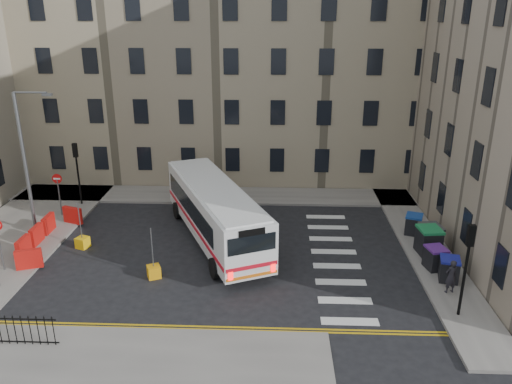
# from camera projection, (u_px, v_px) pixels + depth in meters

# --- Properties ---
(ground) EXTENTS (120.00, 120.00, 0.00)m
(ground) POSITION_uv_depth(u_px,v_px,m) (259.00, 254.00, 26.55)
(ground) COLOR black
(ground) RESTS_ON ground
(pavement_north) EXTENTS (36.00, 3.20, 0.15)m
(pavement_north) POSITION_uv_depth(u_px,v_px,m) (178.00, 195.00, 34.83)
(pavement_north) COLOR slate
(pavement_north) RESTS_ON ground
(pavement_east) EXTENTS (2.40, 26.00, 0.15)m
(pavement_east) POSITION_uv_depth(u_px,v_px,m) (411.00, 225.00, 29.93)
(pavement_east) COLOR slate
(pavement_east) RESTS_ON ground
(pavement_west) EXTENTS (6.00, 22.00, 0.15)m
(pavement_west) POSITION_uv_depth(u_px,v_px,m) (11.00, 240.00, 28.00)
(pavement_west) COLOR slate
(pavement_west) RESTS_ON ground
(pavement_sw) EXTENTS (20.00, 6.00, 0.15)m
(pavement_sw) POSITION_uv_depth(u_px,v_px,m) (49.00, 379.00, 17.40)
(pavement_sw) COLOR slate
(pavement_sw) RESTS_ON ground
(terrace_north) EXTENTS (38.30, 10.80, 17.20)m
(terrace_north) POSITION_uv_depth(u_px,v_px,m) (176.00, 60.00, 38.41)
(terrace_north) COLOR gray
(terrace_north) RESTS_ON ground
(traffic_light_east) EXTENTS (0.28, 0.22, 4.10)m
(traffic_light_east) POSITION_uv_depth(u_px,v_px,m) (467.00, 256.00, 20.07)
(traffic_light_east) COLOR black
(traffic_light_east) RESTS_ON pavement_east
(traffic_light_nw) EXTENTS (0.28, 0.22, 4.10)m
(traffic_light_nw) POSITION_uv_depth(u_px,v_px,m) (77.00, 164.00, 32.13)
(traffic_light_nw) COLOR black
(traffic_light_nw) RESTS_ON pavement_west
(streetlamp) EXTENTS (0.50, 0.22, 8.14)m
(streetlamp) POSITION_uv_depth(u_px,v_px,m) (25.00, 162.00, 27.44)
(streetlamp) COLOR #595B5E
(streetlamp) RESTS_ON pavement_west
(no_entry_north) EXTENTS (0.60, 0.08, 3.00)m
(no_entry_north) POSITION_uv_depth(u_px,v_px,m) (58.00, 186.00, 30.54)
(no_entry_north) COLOR #595B5E
(no_entry_north) RESTS_ON pavement_west
(roadworks_barriers) EXTENTS (1.66, 6.26, 1.00)m
(roadworks_barriers) POSITION_uv_depth(u_px,v_px,m) (43.00, 235.00, 27.25)
(roadworks_barriers) COLOR red
(roadworks_barriers) RESTS_ON pavement_west
(bus) EXTENTS (7.02, 11.56, 3.13)m
(bus) POSITION_uv_depth(u_px,v_px,m) (215.00, 210.00, 27.54)
(bus) COLOR silver
(bus) RESTS_ON ground
(wheelie_bin_a) EXTENTS (1.10, 1.20, 1.13)m
(wheelie_bin_a) POSITION_uv_depth(u_px,v_px,m) (449.00, 269.00, 23.51)
(wheelie_bin_a) COLOR black
(wheelie_bin_a) RESTS_ON pavement_east
(wheelie_bin_b) EXTENTS (1.09, 1.19, 1.13)m
(wheelie_bin_b) POSITION_uv_depth(u_px,v_px,m) (435.00, 258.00, 24.56)
(wheelie_bin_b) COLOR black
(wheelie_bin_b) RESTS_ON pavement_east
(wheelie_bin_c) EXTENTS (1.25, 1.40, 1.41)m
(wheelie_bin_c) POSITION_uv_depth(u_px,v_px,m) (429.00, 241.00, 26.08)
(wheelie_bin_c) COLOR black
(wheelie_bin_c) RESTS_ON pavement_east
(wheelie_bin_d) EXTENTS (1.19, 1.33, 1.33)m
(wheelie_bin_d) POSITION_uv_depth(u_px,v_px,m) (430.00, 237.00, 26.61)
(wheelie_bin_d) COLOR black
(wheelie_bin_d) RESTS_ON pavement_east
(wheelie_bin_e) EXTENTS (1.19, 1.27, 1.13)m
(wheelie_bin_e) POSITION_uv_depth(u_px,v_px,m) (414.00, 224.00, 28.44)
(wheelie_bin_e) COLOR black
(wheelie_bin_e) RESTS_ON pavement_east
(pedestrian) EXTENTS (0.67, 0.54, 1.61)m
(pedestrian) POSITION_uv_depth(u_px,v_px,m) (451.00, 277.00, 22.38)
(pedestrian) COLOR black
(pedestrian) RESTS_ON pavement_east
(bollard_yellow) EXTENTS (0.77, 0.77, 0.60)m
(bollard_yellow) POSITION_uv_depth(u_px,v_px,m) (83.00, 242.00, 27.15)
(bollard_yellow) COLOR #F1B60D
(bollard_yellow) RESTS_ON ground
(bollard_chevron) EXTENTS (0.79, 0.79, 0.60)m
(bollard_chevron) POSITION_uv_depth(u_px,v_px,m) (154.00, 272.00, 24.12)
(bollard_chevron) COLOR orange
(bollard_chevron) RESTS_ON ground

